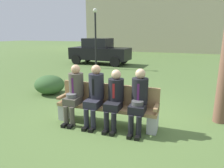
# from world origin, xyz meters

# --- Properties ---
(ground_plane) EXTENTS (80.00, 80.00, 0.00)m
(ground_plane) POSITION_xyz_m (0.00, 0.00, 0.00)
(ground_plane) COLOR #4F6A34
(park_bench) EXTENTS (2.31, 0.44, 0.90)m
(park_bench) POSITION_xyz_m (-0.15, -0.23, 0.44)
(park_bench) COLOR #99754C
(park_bench) RESTS_ON ground
(seated_man_leftmost) EXTENTS (0.34, 0.72, 1.33)m
(seated_man_leftmost) POSITION_xyz_m (-0.89, -0.36, 0.74)
(seated_man_leftmost) COLOR #4C473D
(seated_man_leftmost) RESTS_ON ground
(seated_man_centerleft) EXTENTS (0.34, 0.72, 1.35)m
(seated_man_centerleft) POSITION_xyz_m (-0.38, -0.35, 0.75)
(seated_man_centerleft) COLOR #23232D
(seated_man_centerleft) RESTS_ON ground
(seated_man_centerright) EXTENTS (0.34, 0.72, 1.27)m
(seated_man_centerright) POSITION_xyz_m (0.08, -0.36, 0.71)
(seated_man_centerright) COLOR black
(seated_man_centerright) RESTS_ON ground
(seated_man_rightmost) EXTENTS (0.34, 0.72, 1.32)m
(seated_man_rightmost) POSITION_xyz_m (0.61, -0.36, 0.73)
(seated_man_rightmost) COLOR black
(seated_man_rightmost) RESTS_ON ground
(shrub_near_bench) EXTENTS (1.02, 0.94, 0.64)m
(shrub_near_bench) POSITION_xyz_m (-2.82, 1.30, 0.32)
(shrub_near_bench) COLOR #35592D
(shrub_near_bench) RESTS_ON ground
(parked_car_near) EXTENTS (3.97, 1.86, 1.68)m
(parked_car_near) POSITION_xyz_m (-3.90, 8.19, 0.84)
(parked_car_near) COLOR black
(parked_car_near) RESTS_ON ground
(street_lamp) EXTENTS (0.24, 0.24, 3.35)m
(street_lamp) POSITION_xyz_m (-3.49, 6.69, 2.07)
(street_lamp) COLOR black
(street_lamp) RESTS_ON ground
(building_backdrop) EXTENTS (15.57, 8.35, 11.52)m
(building_backdrop) POSITION_xyz_m (-2.20, 21.84, 5.78)
(building_backdrop) COLOR #C4B898
(building_backdrop) RESTS_ON ground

